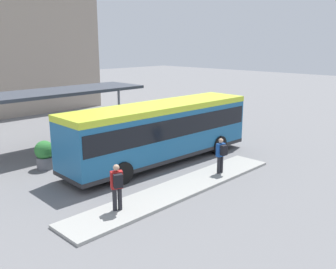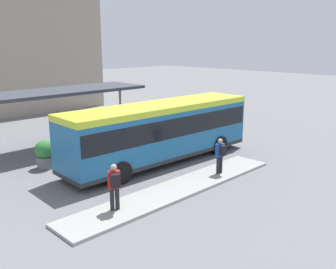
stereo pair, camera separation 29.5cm
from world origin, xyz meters
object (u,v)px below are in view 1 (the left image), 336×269
object	(u,v)px
potted_planter_near_shelter	(45,154)
pedestrian_companion	(117,185)
bicycle_red	(196,120)
city_bus	(161,128)
pedestrian_waiting	(221,153)
bicycle_black	(205,121)
bicycle_green	(209,124)

from	to	relation	value
potted_planter_near_shelter	pedestrian_companion	bearing A→B (deg)	-95.31
potted_planter_near_shelter	bicycle_red	bearing A→B (deg)	5.59
city_bus	pedestrian_companion	xyz separation A→B (m)	(-5.47, -3.27, -0.68)
city_bus	potted_planter_near_shelter	bearing A→B (deg)	147.14
bicycle_red	pedestrian_waiting	bearing A→B (deg)	128.24
bicycle_black	potted_planter_near_shelter	bearing A→B (deg)	-84.79
bicycle_green	pedestrian_companion	bearing A→B (deg)	-59.05
bicycle_black	bicycle_red	xyz separation A→B (m)	(-0.15, 0.73, 0.01)
pedestrian_waiting	pedestrian_companion	world-z (taller)	pedestrian_companion
pedestrian_companion	bicycle_red	world-z (taller)	pedestrian_companion
city_bus	potted_planter_near_shelter	xyz separation A→B (m)	(-4.85, 3.37, -1.07)
city_bus	bicycle_black	distance (m)	9.57
bicycle_green	bicycle_black	world-z (taller)	bicycle_black
bicycle_black	pedestrian_waiting	bearing A→B (deg)	-44.39
bicycle_black	pedestrian_companion	bearing A→B (deg)	-60.05
pedestrian_companion	potted_planter_near_shelter	bearing A→B (deg)	18.93
potted_planter_near_shelter	bicycle_green	bearing A→B (deg)	-0.66
pedestrian_waiting	potted_planter_near_shelter	size ratio (longest dim) A/B	1.17
pedestrian_companion	bicycle_green	size ratio (longest dim) A/B	1.17
pedestrian_companion	bicycle_green	world-z (taller)	pedestrian_companion
pedestrian_waiting	pedestrian_companion	size ratio (longest dim) A/B	0.95
bicycle_red	potted_planter_near_shelter	bearing A→B (deg)	87.79
bicycle_green	potted_planter_near_shelter	xyz separation A→B (m)	(-13.01, 0.15, 0.42)
bicycle_green	potted_planter_near_shelter	size ratio (longest dim) A/B	1.05
bicycle_black	bicycle_red	bearing A→B (deg)	-165.43
pedestrian_companion	potted_planter_near_shelter	size ratio (longest dim) A/B	1.23
pedestrian_companion	bicycle_black	xyz separation A→B (m)	(14.06, 7.22, -0.77)
bicycle_black	potted_planter_near_shelter	distance (m)	13.46
bicycle_red	potted_planter_near_shelter	world-z (taller)	potted_planter_near_shelter
bicycle_black	city_bus	bearing A→B (deg)	-62.55
pedestrian_companion	bicycle_green	distance (m)	15.12
bicycle_green	potted_planter_near_shelter	bearing A→B (deg)	-85.20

